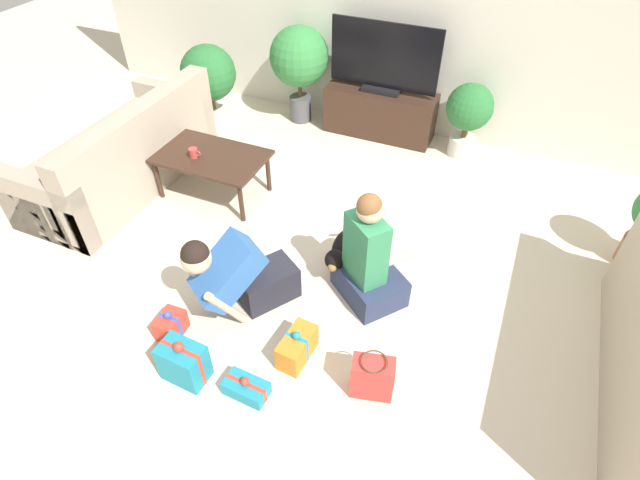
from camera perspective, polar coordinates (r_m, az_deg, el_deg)
ground_plane at (r=4.06m, az=1.49°, el=-4.57°), size 16.00×16.00×0.00m
wall_back at (r=5.58m, az=13.12°, el=23.86°), size 8.40×0.06×2.60m
sofa_left at (r=5.28m, az=-21.58°, el=8.84°), size 0.90×2.02×0.87m
coffee_table at (r=4.83m, az=-12.37°, el=9.01°), size 1.03×0.64×0.44m
tv_console at (r=5.82m, az=6.81°, el=14.21°), size 1.22×0.40×0.52m
tv at (r=5.57m, az=7.32°, el=19.57°), size 1.18×0.20×0.73m
potted_plant_back_left at (r=5.90m, az=-2.40°, el=19.87°), size 0.66×0.66×1.10m
potted_plant_corner_left at (r=5.96m, az=-12.59°, el=17.74°), size 0.61×0.61×0.94m
potted_plant_back_right at (r=5.51m, az=16.63°, el=13.81°), size 0.48×0.48×0.79m
person_kneeling at (r=3.65m, az=-9.25°, el=-3.96°), size 0.68×0.81×0.80m
person_sitting at (r=3.71m, az=5.57°, el=-2.51°), size 0.66×0.64×0.98m
dog at (r=3.99m, az=2.48°, el=-1.15°), size 0.20×0.60×0.34m
gift_box_a at (r=3.42m, az=-8.43°, el=-16.38°), size 0.30×0.17×0.16m
gift_box_b at (r=3.51m, az=-2.63°, el=-12.12°), size 0.19×0.34×0.27m
gift_box_c at (r=3.80m, az=-16.69°, el=-9.27°), size 0.17×0.22×0.23m
gift_box_d at (r=3.50m, az=-15.32°, el=-13.34°), size 0.31×0.21×0.36m
gift_bag_a at (r=3.32m, az=6.00°, el=-15.32°), size 0.30×0.21×0.33m
mug at (r=4.78m, az=-14.24°, el=9.63°), size 0.12×0.08×0.09m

